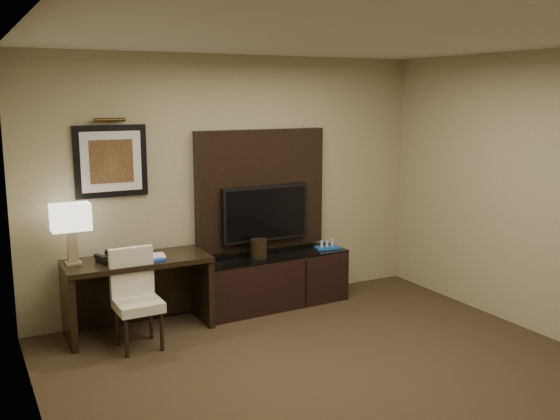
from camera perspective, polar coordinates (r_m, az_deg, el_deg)
floor at (r=5.04m, az=7.88°, el=-16.63°), size 4.50×5.00×0.01m
ceiling at (r=4.51m, az=8.77°, el=15.65°), size 4.50×5.00×0.01m
wall_back at (r=6.74m, az=-4.29°, el=2.49°), size 4.50×0.01×2.70m
wall_left at (r=3.76m, az=-20.75°, el=-4.60°), size 0.01×5.00×2.70m
desk at (r=6.26m, az=-12.81°, el=-7.61°), size 1.38×0.61×0.74m
credenza at (r=6.84m, az=-0.59°, el=-6.47°), size 1.69×0.52×0.58m
tv_wall_panel at (r=6.82m, az=-1.76°, el=1.93°), size 1.50×0.12×1.30m
tv at (r=6.77m, az=-1.38°, el=-0.27°), size 1.00×0.08×0.60m
artwork at (r=6.28m, az=-15.21°, el=4.32°), size 0.70×0.04×0.70m
picture_light at (r=6.22m, az=-15.31°, el=7.96°), size 0.04×0.04×0.30m
desk_chair at (r=5.85m, az=-12.84°, el=-8.40°), size 0.41×0.47×0.84m
table_lamp at (r=6.06m, az=-18.52°, el=-2.03°), size 0.40×0.29×0.59m
desk_phone at (r=6.09m, az=-15.23°, el=-4.10°), size 0.26×0.25×0.11m
blue_folder at (r=6.11m, az=-11.89°, el=-4.34°), size 0.26×0.32×0.02m
book at (r=6.13m, az=-12.04°, el=-3.31°), size 0.17×0.05×0.22m
ice_bucket at (r=6.63m, az=-1.97°, el=-3.54°), size 0.18×0.18×0.20m
minibar_tray at (r=7.05m, az=4.32°, el=-3.16°), size 0.29×0.20×0.09m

